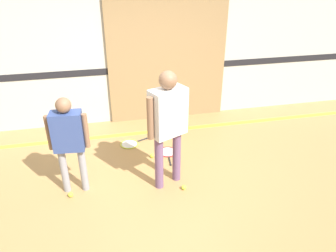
{
  "coord_description": "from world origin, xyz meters",
  "views": [
    {
      "loc": [
        -0.6,
        -3.56,
        2.94
      ],
      "look_at": [
        0.2,
        0.17,
        0.93
      ],
      "focal_mm": 35.0,
      "sensor_mm": 36.0,
      "label": 1
    }
  ],
  "objects_px": {
    "racket_second_spare": "(130,144)",
    "tennis_ball_near_instructor": "(184,187)",
    "racket_spare_on_floor": "(168,152)",
    "tennis_ball_by_spare_racket": "(152,156)",
    "person_instructor": "(168,118)",
    "person_student_left": "(68,136)",
    "tennis_ball_stray_left": "(71,195)"
  },
  "relations": [
    {
      "from": "racket_second_spare",
      "to": "tennis_ball_near_instructor",
      "type": "relative_size",
      "value": 8.28
    },
    {
      "from": "person_student_left",
      "to": "racket_spare_on_floor",
      "type": "xyz_separation_m",
      "value": [
        1.45,
        0.66,
        -0.85
      ]
    },
    {
      "from": "racket_spare_on_floor",
      "to": "tennis_ball_by_spare_racket",
      "type": "height_order",
      "value": "tennis_ball_by_spare_racket"
    },
    {
      "from": "racket_second_spare",
      "to": "tennis_ball_near_instructor",
      "type": "bearing_deg",
      "value": -88.52
    },
    {
      "from": "person_instructor",
      "to": "person_student_left",
      "type": "height_order",
      "value": "person_instructor"
    },
    {
      "from": "racket_spare_on_floor",
      "to": "racket_second_spare",
      "type": "height_order",
      "value": "same"
    },
    {
      "from": "person_student_left",
      "to": "tennis_ball_near_instructor",
      "type": "xyz_separation_m",
      "value": [
        1.47,
        -0.32,
        -0.83
      ]
    },
    {
      "from": "person_student_left",
      "to": "racket_second_spare",
      "type": "distance_m",
      "value": 1.62
    },
    {
      "from": "racket_spare_on_floor",
      "to": "tennis_ball_stray_left",
      "type": "distance_m",
      "value": 1.73
    },
    {
      "from": "tennis_ball_near_instructor",
      "to": "tennis_ball_stray_left",
      "type": "distance_m",
      "value": 1.56
    },
    {
      "from": "racket_spare_on_floor",
      "to": "tennis_ball_near_instructor",
      "type": "distance_m",
      "value": 0.98
    },
    {
      "from": "racket_second_spare",
      "to": "tennis_ball_stray_left",
      "type": "xyz_separation_m",
      "value": [
        -0.95,
        -1.22,
        0.02
      ]
    },
    {
      "from": "racket_spare_on_floor",
      "to": "person_instructor",
      "type": "bearing_deg",
      "value": -7.09
    },
    {
      "from": "tennis_ball_by_spare_racket",
      "to": "racket_second_spare",
      "type": "bearing_deg",
      "value": 121.5
    },
    {
      "from": "tennis_ball_by_spare_racket",
      "to": "tennis_ball_stray_left",
      "type": "distance_m",
      "value": 1.45
    },
    {
      "from": "tennis_ball_near_instructor",
      "to": "tennis_ball_stray_left",
      "type": "xyz_separation_m",
      "value": [
        -1.55,
        0.17,
        0.0
      ]
    },
    {
      "from": "person_instructor",
      "to": "tennis_ball_stray_left",
      "type": "distance_m",
      "value": 1.7
    },
    {
      "from": "racket_spare_on_floor",
      "to": "tennis_ball_near_instructor",
      "type": "relative_size",
      "value": 8.68
    },
    {
      "from": "tennis_ball_by_spare_racket",
      "to": "tennis_ball_stray_left",
      "type": "bearing_deg",
      "value": -149.95
    },
    {
      "from": "person_instructor",
      "to": "racket_spare_on_floor",
      "type": "height_order",
      "value": "person_instructor"
    },
    {
      "from": "racket_second_spare",
      "to": "person_instructor",
      "type": "bearing_deg",
      "value": -92.5
    },
    {
      "from": "person_instructor",
      "to": "tennis_ball_stray_left",
      "type": "bearing_deg",
      "value": 156.66
    },
    {
      "from": "racket_second_spare",
      "to": "tennis_ball_by_spare_racket",
      "type": "xyz_separation_m",
      "value": [
        0.3,
        -0.49,
        0.02
      ]
    },
    {
      "from": "racket_second_spare",
      "to": "tennis_ball_by_spare_racket",
      "type": "height_order",
      "value": "tennis_ball_by_spare_racket"
    },
    {
      "from": "person_instructor",
      "to": "tennis_ball_near_instructor",
      "type": "distance_m",
      "value": 1.04
    },
    {
      "from": "person_instructor",
      "to": "racket_spare_on_floor",
      "type": "relative_size",
      "value": 2.94
    },
    {
      "from": "person_student_left",
      "to": "tennis_ball_by_spare_racket",
      "type": "xyz_separation_m",
      "value": [
        1.17,
        0.58,
        -0.83
      ]
    },
    {
      "from": "racket_spare_on_floor",
      "to": "tennis_ball_by_spare_racket",
      "type": "distance_m",
      "value": 0.29
    },
    {
      "from": "tennis_ball_stray_left",
      "to": "tennis_ball_by_spare_racket",
      "type": "bearing_deg",
      "value": 30.05
    },
    {
      "from": "person_student_left",
      "to": "tennis_ball_near_instructor",
      "type": "bearing_deg",
      "value": -6.79
    },
    {
      "from": "racket_second_spare",
      "to": "tennis_ball_near_instructor",
      "type": "height_order",
      "value": "tennis_ball_near_instructor"
    },
    {
      "from": "person_instructor",
      "to": "tennis_ball_by_spare_racket",
      "type": "relative_size",
      "value": 25.49
    }
  ]
}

